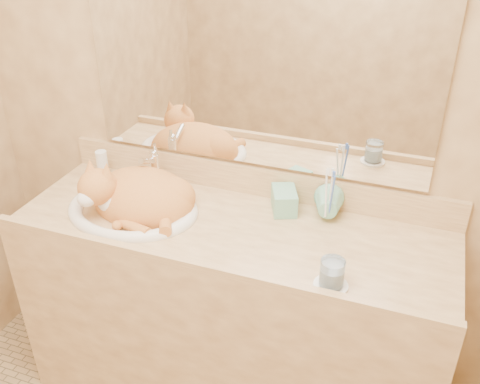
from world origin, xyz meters
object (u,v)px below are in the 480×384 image
(vanity_counter, at_px, (231,316))
(water_glass, at_px, (332,273))
(sink_basin, at_px, (131,193))
(soap_dispenser, at_px, (287,197))
(toothbrush_cup, at_px, (328,212))
(cat, at_px, (136,194))

(vanity_counter, bearing_deg, water_glass, -25.63)
(sink_basin, distance_m, soap_dispenser, 0.58)
(vanity_counter, xyz_separation_m, toothbrush_cup, (0.32, 0.14, 0.48))
(toothbrush_cup, bearing_deg, water_glass, -75.69)
(toothbrush_cup, relative_size, water_glass, 1.28)
(sink_basin, height_order, water_glass, sink_basin)
(vanity_counter, height_order, water_glass, water_glass)
(vanity_counter, height_order, sink_basin, sink_basin)
(water_glass, bearing_deg, toothbrush_cup, 104.31)
(water_glass, bearing_deg, cat, 166.16)
(cat, distance_m, toothbrush_cup, 0.71)
(cat, relative_size, water_glass, 4.58)
(cat, xyz_separation_m, water_glass, (0.78, -0.19, -0.01))
(toothbrush_cup, distance_m, water_glass, 0.35)
(cat, relative_size, toothbrush_cup, 3.57)
(sink_basin, bearing_deg, vanity_counter, 6.40)
(vanity_counter, distance_m, water_glass, 0.66)
(sink_basin, bearing_deg, water_glass, -9.10)
(cat, distance_m, soap_dispenser, 0.56)
(cat, height_order, water_glass, cat)
(cat, relative_size, soap_dispenser, 2.10)
(soap_dispenser, relative_size, toothbrush_cup, 1.70)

